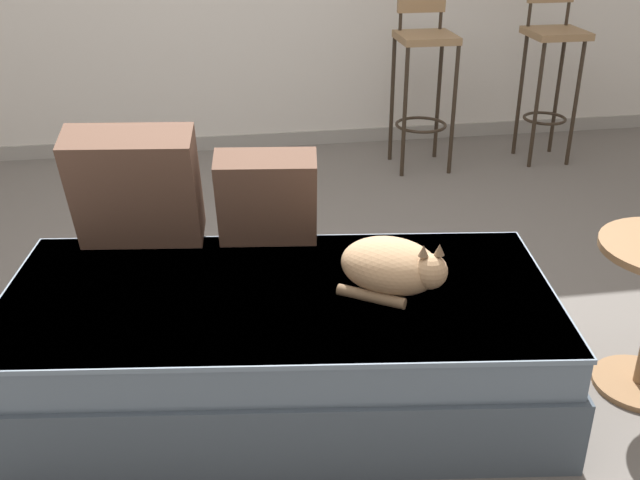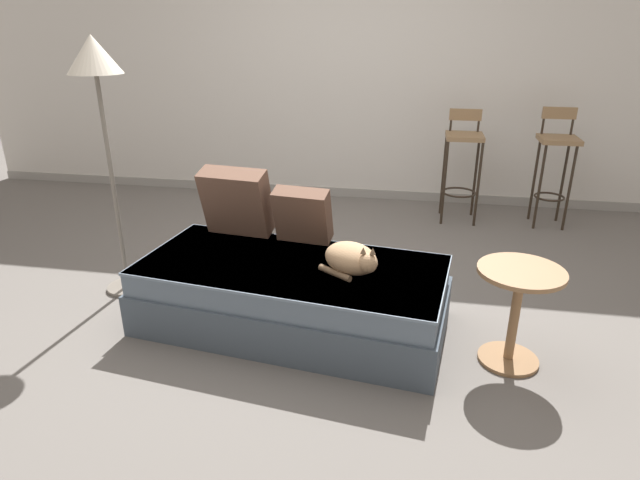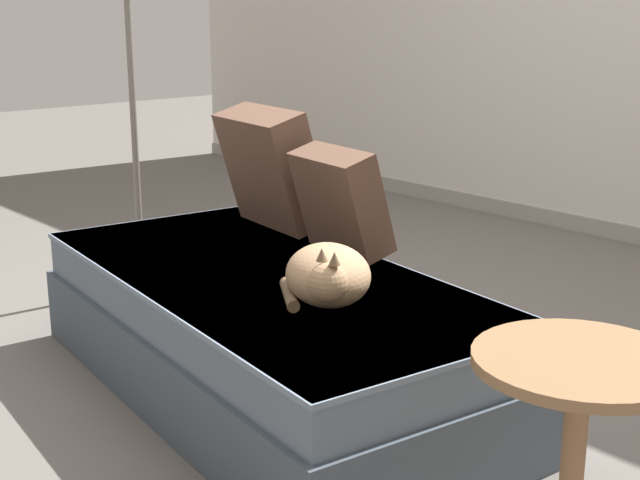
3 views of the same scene
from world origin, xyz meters
name	(u,v)px [view 3 (image 3 of 3)]	position (x,y,z in m)	size (l,w,h in m)	color
ground_plane	(355,359)	(0.00, 0.00, 0.00)	(16.00, 16.00, 0.00)	#66605B
couch	(266,332)	(0.00, -0.40, 0.21)	(1.88, 1.07, 0.40)	#44505B
throw_pillow_corner	(271,168)	(-0.45, -0.01, 0.63)	(0.46, 0.32, 0.46)	brown
throw_pillow_middle	(340,201)	(0.00, -0.07, 0.59)	(0.37, 0.26, 0.37)	brown
cat	(327,276)	(0.36, -0.46, 0.49)	(0.40, 0.38, 0.20)	tan
side_table	(574,442)	(1.23, -0.56, 0.36)	(0.44, 0.44, 0.55)	olive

